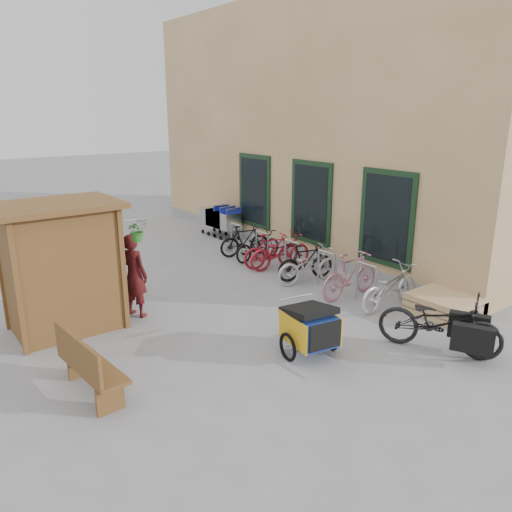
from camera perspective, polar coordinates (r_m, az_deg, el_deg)
ground at (r=9.50m, az=3.09°, el=-8.36°), size 80.00×80.00×0.00m
building at (r=16.40m, az=10.76°, el=14.41°), size 6.07×13.00×7.00m
kiosk at (r=9.64m, az=-21.91°, el=0.63°), size 2.49×1.65×2.40m
bike_rack at (r=12.44m, az=4.11°, el=0.20°), size 0.05×5.35×0.86m
pallet_stack at (r=10.72m, az=20.53°, el=-5.27°), size 1.00×1.20×0.40m
bench at (r=7.65m, az=-18.71°, el=-11.70°), size 0.56×1.52×0.95m
shopping_carts at (r=16.18m, az=-4.13°, el=4.37°), size 0.59×1.64×1.07m
child_trailer at (r=8.43m, az=6.20°, el=-7.99°), size 0.98×1.59×0.92m
cargo_bike at (r=9.02m, az=20.42°, el=-7.18°), size 1.51×2.13×1.06m
person_kiosk at (r=10.10m, az=-13.76°, el=-2.14°), size 0.62×0.73×1.69m
bike_0 at (r=10.69m, az=15.02°, el=-3.41°), size 1.76×0.66×0.91m
bike_1 at (r=11.08m, az=10.72°, el=-2.12°), size 1.71×0.51×1.03m
bike_2 at (r=11.86m, az=6.05°, el=-1.07°), size 1.74×0.89×0.87m
bike_3 at (r=12.08m, az=5.69°, el=-0.69°), size 1.54×0.77×0.89m
bike_4 at (r=12.90m, az=2.77°, el=0.54°), size 1.82×0.87×0.92m
bike_5 at (r=12.92m, az=1.81°, el=0.60°), size 1.60×0.86×0.93m
bike_6 at (r=13.64m, az=0.21°, el=1.22°), size 1.60×0.68×0.82m
bike_7 at (r=14.02m, az=-1.31°, el=1.77°), size 1.53×0.73×0.88m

